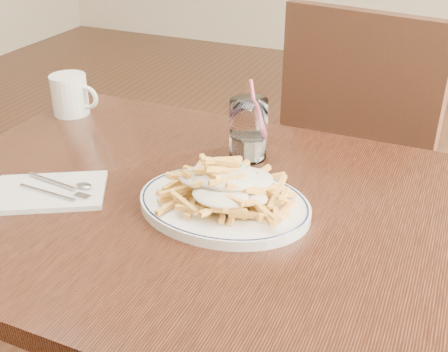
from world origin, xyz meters
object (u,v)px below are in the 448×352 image
at_px(fries_plate, 224,204).
at_px(coffee_mug, 71,95).
at_px(chair_far, 365,146).
at_px(loaded_fries, 224,181).
at_px(water_glass, 248,133).
at_px(table, 220,240).

relative_size(fries_plate, coffee_mug, 3.00).
xyz_separation_m(chair_far, loaded_fries, (-0.13, -0.78, 0.25)).
relative_size(fries_plate, water_glass, 2.16).
bearing_deg(table, water_glass, 97.14).
distance_m(loaded_fries, water_glass, 0.22).
bearing_deg(fries_plate, table, 142.17).
relative_size(loaded_fries, water_glass, 1.56).
relative_size(chair_far, coffee_mug, 7.67).
xyz_separation_m(chair_far, fries_plate, (-0.13, -0.78, 0.20)).
height_order(loaded_fries, water_glass, water_glass).
bearing_deg(loaded_fries, table, 142.17).
distance_m(table, loaded_fries, 0.14).
bearing_deg(fries_plate, chair_far, 80.79).
bearing_deg(loaded_fries, water_glass, 100.15).
distance_m(fries_plate, water_glass, 0.22).
distance_m(loaded_fries, coffee_mug, 0.60).
height_order(fries_plate, loaded_fries, loaded_fries).
relative_size(loaded_fries, coffee_mug, 2.16).
height_order(chair_far, fries_plate, chair_far).
xyz_separation_m(table, chair_far, (0.14, 0.77, -0.11)).
relative_size(table, water_glass, 6.75).
xyz_separation_m(fries_plate, coffee_mug, (-0.54, 0.27, 0.04)).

